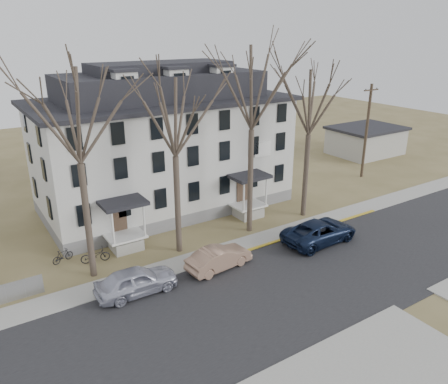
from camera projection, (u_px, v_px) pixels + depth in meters
ground at (335, 296)px, 25.18m from camera, size 120.00×120.00×0.00m
main_road at (311, 280)px, 26.75m from camera, size 120.00×10.00×0.04m
far_sidewalk at (253, 242)px, 31.48m from camera, size 120.00×2.00×0.08m
yellow_curb at (312, 231)px, 33.31m from camera, size 14.00×0.25×0.06m
boarding_house at (164, 145)px, 36.42m from camera, size 20.80×12.36×12.05m
distant_building at (366, 140)px, 53.55m from camera, size 8.50×6.50×3.35m
tree_far_left at (74, 109)px, 23.70m from camera, size 8.40×8.40×13.72m
tree_mid_left at (174, 112)px, 27.00m from camera, size 7.80×7.80×12.74m
tree_center at (252, 82)px, 29.53m from camera, size 9.00×9.00×14.70m
tree_mid_right at (311, 98)px, 32.84m from camera, size 7.80×7.80×12.74m
utility_pole_far at (367, 130)px, 43.88m from camera, size 2.00×0.28×9.50m
car_silver at (136, 281)px, 25.13m from camera, size 4.80×2.01×1.62m
car_tan at (219, 258)px, 27.80m from camera, size 4.58×2.02×1.46m
car_navy at (320, 232)px, 31.28m from camera, size 5.90×2.85×1.62m
bicycle_left at (95, 256)px, 28.60m from camera, size 1.97×1.04×0.98m
bicycle_right at (63, 256)px, 28.62m from camera, size 1.56×0.90×0.90m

